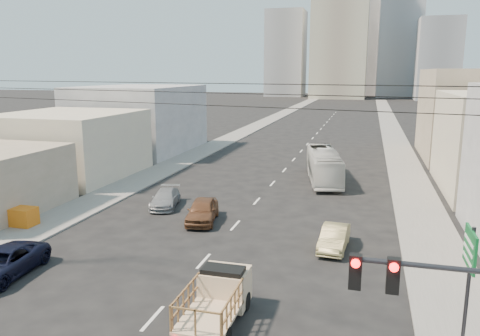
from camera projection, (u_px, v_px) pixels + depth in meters
The scene contains 20 objects.
sidewalk_left at pixel (258, 125), 85.94m from camera, with size 3.50×180.00×0.12m, color slate.
sidewalk_right at pixel (391, 130), 79.83m from camera, with size 3.50×180.00×0.12m, color slate.
lane_dashes at pixel (310, 141), 66.84m from camera, with size 0.15×104.00×0.01m.
flatbed_pickup at pixel (217, 296), 18.24m from camera, with size 1.95×4.41×1.90m.
navy_pickup at pixel (3, 263), 22.39m from camera, with size 2.28×4.93×1.37m, color black.
city_bus at pixel (324, 165), 42.02m from camera, with size 2.41×10.31×2.87m, color beige.
sedan_brown at pixel (202, 210), 30.65m from camera, with size 1.79×4.44×1.51m, color brown.
sedan_tan at pixel (334, 238), 25.93m from camera, with size 1.36×3.91×1.29m, color #938755.
sedan_grey at pixel (165, 199), 34.08m from camera, with size 1.73×4.26×1.24m, color gray.
traffic_signal at pixel (446, 335), 10.12m from camera, with size 3.23×0.35×6.00m.
green_sign at pixel (469, 266), 14.55m from camera, with size 0.18×1.60×5.00m.
overhead_wires at pixel (137, 92), 16.40m from camera, with size 23.01×5.02×0.72m.
crate_stack at pixel (21, 216), 29.60m from camera, with size 1.80×1.20×1.14m.
bldg_left_mid at pixel (70, 145), 43.79m from camera, with size 11.00×12.00×6.00m, color beige.
bldg_left_far at pixel (139, 119), 57.89m from camera, with size 12.00×16.00×8.00m, color gray.
high_rise_tower at pixel (341, 16), 172.36m from camera, with size 20.00×20.00×60.00m, color tan.
midrise_ne at pixel (399, 45), 182.82m from camera, with size 16.00×16.00×40.00m, color gray.
midrise_nw at pixel (286, 54), 190.14m from camera, with size 15.00×15.00×34.00m, color gray.
midrise_back at pixel (368, 43), 199.70m from camera, with size 18.00×18.00×44.00m, color gray.
midrise_east at pixel (438, 59), 162.01m from camera, with size 14.00×14.00×28.00m, color gray.
Camera 1 is at (7.90, -13.55, 9.65)m, focal length 35.00 mm.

